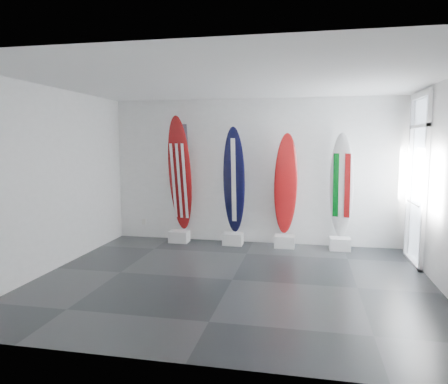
% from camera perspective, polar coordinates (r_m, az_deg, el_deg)
% --- Properties ---
extents(floor, '(6.00, 6.00, 0.00)m').
position_cam_1_polar(floor, '(6.52, 1.14, -11.97)').
color(floor, black).
rests_on(floor, ground).
extents(ceiling, '(6.00, 6.00, 0.00)m').
position_cam_1_polar(ceiling, '(6.24, 1.20, 15.09)').
color(ceiling, white).
rests_on(ceiling, wall_back).
extents(wall_back, '(6.00, 0.00, 6.00)m').
position_cam_1_polar(wall_back, '(8.67, 4.11, 2.82)').
color(wall_back, silver).
rests_on(wall_back, ground).
extents(wall_front, '(6.00, 0.00, 6.00)m').
position_cam_1_polar(wall_front, '(3.79, -5.56, -2.32)').
color(wall_front, silver).
rests_on(wall_front, ground).
extents(wall_left, '(0.00, 5.00, 5.00)m').
position_cam_1_polar(wall_left, '(7.36, -22.51, 1.61)').
color(wall_left, silver).
rests_on(wall_left, ground).
extents(display_block_usa, '(0.40, 0.30, 0.24)m').
position_cam_1_polar(display_block_usa, '(8.89, -6.18, -6.10)').
color(display_block_usa, silver).
rests_on(display_block_usa, floor).
extents(surfboard_usa, '(0.62, 0.49, 2.42)m').
position_cam_1_polar(surfboard_usa, '(8.79, -6.09, 2.50)').
color(surfboard_usa, maroon).
rests_on(surfboard_usa, display_block_usa).
extents(display_block_navy, '(0.40, 0.30, 0.24)m').
position_cam_1_polar(display_block_navy, '(8.62, 1.24, -6.48)').
color(display_block_navy, silver).
rests_on(display_block_navy, floor).
extents(surfboard_navy, '(0.53, 0.32, 2.19)m').
position_cam_1_polar(surfboard_navy, '(8.52, 1.38, 1.63)').
color(surfboard_navy, black).
rests_on(surfboard_navy, display_block_navy).
extents(display_block_swiss, '(0.40, 0.30, 0.24)m').
position_cam_1_polar(display_block_swiss, '(8.50, 8.32, -6.73)').
color(display_block_swiss, silver).
rests_on(display_block_swiss, floor).
extents(surfboard_swiss, '(0.52, 0.42, 2.06)m').
position_cam_1_polar(surfboard_swiss, '(8.41, 8.49, 1.03)').
color(surfboard_swiss, maroon).
rests_on(surfboard_swiss, display_block_swiss).
extents(display_block_italy, '(0.40, 0.30, 0.24)m').
position_cam_1_polar(display_block_italy, '(8.52, 15.65, -6.89)').
color(display_block_italy, silver).
rests_on(display_block_italy, floor).
extents(surfboard_italy, '(0.49, 0.30, 2.06)m').
position_cam_1_polar(surfboard_italy, '(8.43, 15.85, 0.87)').
color(surfboard_italy, white).
rests_on(surfboard_italy, display_block_italy).
extents(wall_outlet, '(0.09, 0.02, 0.13)m').
position_cam_1_polar(wall_outlet, '(9.43, -10.94, -4.02)').
color(wall_outlet, silver).
rests_on(wall_outlet, wall_back).
extents(glass_door, '(0.12, 1.16, 2.85)m').
position_cam_1_polar(glass_door, '(7.89, 25.10, 1.25)').
color(glass_door, white).
rests_on(glass_door, floor).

